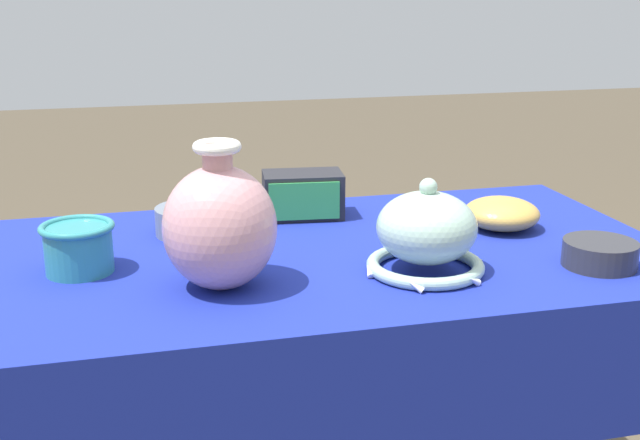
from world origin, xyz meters
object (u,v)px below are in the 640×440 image
at_px(pot_squat_slate, 191,220).
at_px(cup_wide_teal, 78,246).
at_px(vase_dome_bell, 426,235).
at_px(vase_tall_bulbous, 220,226).
at_px(bowl_shallow_ochre, 502,213).
at_px(mosaic_tile_box, 302,195).
at_px(pot_squat_charcoal, 600,254).

bearing_deg(pot_squat_slate, cup_wide_teal, -140.03).
bearing_deg(vase_dome_bell, cup_wide_teal, 166.06).
bearing_deg(pot_squat_slate, vase_tall_bulbous, -86.07).
xyz_separation_m(vase_dome_bell, bowl_shallow_ochre, (0.24, 0.20, -0.03)).
xyz_separation_m(mosaic_tile_box, pot_squat_charcoal, (0.43, -0.42, -0.02)).
xyz_separation_m(pot_squat_charcoal, cup_wide_teal, (-0.88, 0.19, 0.02)).
bearing_deg(mosaic_tile_box, pot_squat_slate, -159.00).
bearing_deg(cup_wide_teal, bowl_shallow_ochre, 3.85).
distance_m(bowl_shallow_ochre, pot_squat_slate, 0.62).
bearing_deg(bowl_shallow_ochre, pot_squat_slate, 169.01).
relative_size(vase_dome_bell, pot_squat_charcoal, 1.66).
bearing_deg(pot_squat_slate, pot_squat_charcoal, -28.32).
height_order(bowl_shallow_ochre, cup_wide_teal, cup_wide_teal).
relative_size(vase_tall_bulbous, vase_dome_bell, 1.13).
relative_size(pot_squat_charcoal, bowl_shallow_ochre, 0.85).
height_order(mosaic_tile_box, cup_wide_teal, mosaic_tile_box).
bearing_deg(pot_squat_charcoal, pot_squat_slate, 151.68).
xyz_separation_m(vase_dome_bell, cup_wide_teal, (-0.57, 0.14, -0.02)).
bearing_deg(pot_squat_charcoal, bowl_shallow_ochre, 105.09).
bearing_deg(cup_wide_teal, pot_squat_slate, 39.97).
bearing_deg(bowl_shallow_ochre, vase_tall_bulbous, -162.69).
bearing_deg(pot_squat_charcoal, mosaic_tile_box, 135.79).
height_order(vase_tall_bulbous, pot_squat_charcoal, vase_tall_bulbous).
height_order(vase_tall_bulbous, pot_squat_slate, vase_tall_bulbous).
relative_size(mosaic_tile_box, pot_squat_slate, 1.24).
xyz_separation_m(mosaic_tile_box, bowl_shallow_ochre, (0.37, -0.18, -0.02)).
bearing_deg(pot_squat_charcoal, vase_dome_bell, 171.13).
height_order(vase_dome_bell, pot_squat_charcoal, vase_dome_bell).
xyz_separation_m(mosaic_tile_box, pot_squat_slate, (-0.24, -0.06, -0.02)).
xyz_separation_m(vase_dome_bell, pot_squat_charcoal, (0.30, -0.05, -0.04)).
height_order(vase_tall_bulbous, vase_dome_bell, vase_tall_bulbous).
relative_size(pot_squat_charcoal, cup_wide_teal, 1.02).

